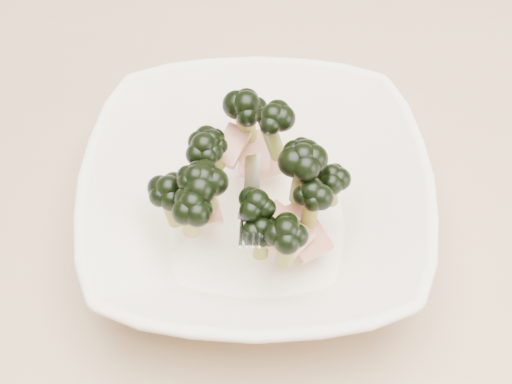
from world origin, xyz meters
TOP-DOWN VIEW (x-y plane):
  - dining_table at (0.00, 0.00)m, footprint 1.20×0.80m
  - broccoli_dish at (-0.05, -0.02)m, footprint 0.35×0.35m

SIDE VIEW (x-z plane):
  - dining_table at x=0.00m, z-range 0.28..1.03m
  - broccoli_dish at x=-0.05m, z-range 0.73..0.85m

